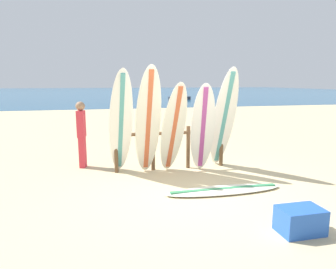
{
  "coord_description": "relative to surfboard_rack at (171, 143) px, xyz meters",
  "views": [
    {
      "loc": [
        -1.72,
        -5.04,
        2.06
      ],
      "look_at": [
        -0.12,
        1.96,
        0.79
      ],
      "focal_mm": 31.8,
      "sensor_mm": 36.0,
      "label": 1
    }
  ],
  "objects": [
    {
      "name": "surfboard_leaning_center_left",
      "position": [
        -0.03,
        -0.37,
        0.4
      ],
      "size": [
        0.7,
        0.88,
        2.07
      ],
      "color": "white",
      "rests_on": "ground"
    },
    {
      "name": "surfboard_leaning_left",
      "position": [
        -0.59,
        -0.36,
        0.58
      ],
      "size": [
        0.62,
        0.83,
        2.42
      ],
      "color": "white",
      "rests_on": "ground"
    },
    {
      "name": "surfboard_leaning_center",
      "position": [
        0.64,
        -0.41,
        0.39
      ],
      "size": [
        0.64,
        0.71,
        2.05
      ],
      "color": "white",
      "rests_on": "ground"
    },
    {
      "name": "ground_plane",
      "position": [
        0.12,
        -1.66,
        -0.63
      ],
      "size": [
        120.0,
        120.0,
        0.0
      ],
      "primitive_type": "plane",
      "color": "#D3BC8C"
    },
    {
      "name": "beachgoer_standing",
      "position": [
        -2.06,
        0.62,
        0.25
      ],
      "size": [
        0.22,
        0.28,
        1.6
      ],
      "color": "#D8333F",
      "rests_on": "ground"
    },
    {
      "name": "cooler_box",
      "position": [
        1.03,
        -3.38,
        -0.45
      ],
      "size": [
        0.6,
        0.4,
        0.36
      ],
      "primitive_type": "cube",
      "rotation": [
        0.0,
        0.0,
        0.0
      ],
      "color": "blue",
      "rests_on": "ground"
    },
    {
      "name": "surfboard_rack",
      "position": [
        0.0,
        0.0,
        0.0
      ],
      "size": [
        2.67,
        0.09,
        1.02
      ],
      "color": "brown",
      "rests_on": "ground"
    },
    {
      "name": "surfboard_lying_on_sand",
      "position": [
        0.64,
        -1.7,
        -0.6
      ],
      "size": [
        2.28,
        0.52,
        0.08
      ],
      "color": "silver",
      "rests_on": "ground"
    },
    {
      "name": "ocean_water",
      "position": [
        0.12,
        56.34,
        -0.63
      ],
      "size": [
        120.0,
        80.0,
        0.01
      ],
      "primitive_type": "cube",
      "color": "#1E5984",
      "rests_on": "ground"
    },
    {
      "name": "small_boat_offshore",
      "position": [
        7.42,
        26.74,
        -0.38
      ],
      "size": [
        2.7,
        1.95,
        0.71
      ],
      "color": "#333842",
      "rests_on": "ocean_water"
    },
    {
      "name": "surfboard_leaning_far_left",
      "position": [
        -1.18,
        -0.27,
        0.54
      ],
      "size": [
        0.59,
        1.12,
        2.34
      ],
      "color": "white",
      "rests_on": "ground"
    },
    {
      "name": "surfboard_leaning_center_right",
      "position": [
        1.2,
        -0.28,
        0.56
      ],
      "size": [
        0.59,
        1.09,
        2.39
      ],
      "color": "white",
      "rests_on": "ground"
    }
  ]
}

